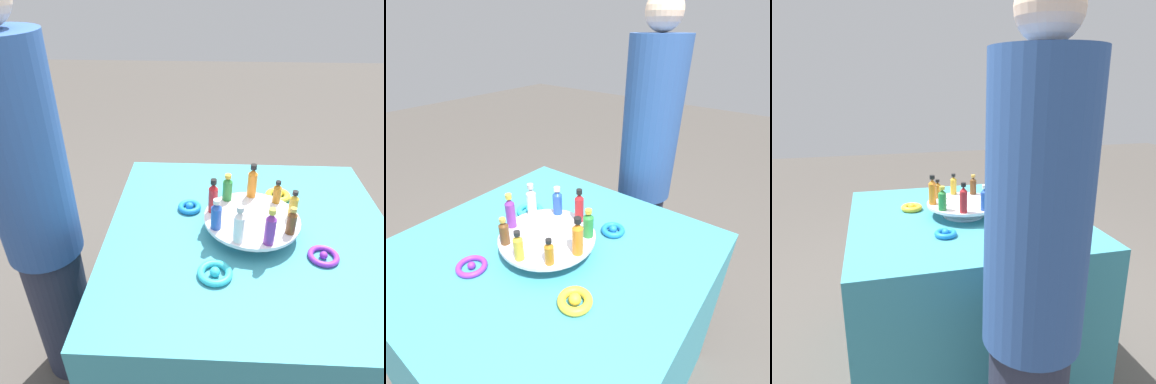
# 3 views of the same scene
# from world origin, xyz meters

# --- Properties ---
(ground_plane) EXTENTS (12.00, 12.00, 0.00)m
(ground_plane) POSITION_xyz_m (0.00, 0.00, 0.00)
(ground_plane) COLOR #4C4742
(party_table) EXTENTS (1.03, 1.03, 0.78)m
(party_table) POSITION_xyz_m (0.00, 0.00, 0.39)
(party_table) COLOR teal
(party_table) RESTS_ON ground_plane
(display_stand) EXTENTS (0.34, 0.34, 0.06)m
(display_stand) POSITION_xyz_m (0.00, 0.00, 0.83)
(display_stand) COLOR silver
(display_stand) RESTS_ON party_table
(bottle_red) EXTENTS (0.03, 0.03, 0.13)m
(bottle_red) POSITION_xyz_m (0.14, -0.03, 0.91)
(bottle_red) COLOR #B21E23
(bottle_red) RESTS_ON display_stand
(bottle_blue) EXTENTS (0.04, 0.04, 0.11)m
(bottle_blue) POSITION_xyz_m (0.13, 0.06, 0.90)
(bottle_blue) COLOR #234CAD
(bottle_blue) RESTS_ON display_stand
(bottle_clear) EXTENTS (0.04, 0.04, 0.13)m
(bottle_clear) POSITION_xyz_m (0.06, 0.13, 0.91)
(bottle_clear) COLOR silver
(bottle_clear) RESTS_ON display_stand
(bottle_purple) EXTENTS (0.03, 0.03, 0.13)m
(bottle_purple) POSITION_xyz_m (-0.04, 0.14, 0.91)
(bottle_purple) COLOR #702D93
(bottle_purple) RESTS_ON display_stand
(bottle_brown) EXTENTS (0.03, 0.03, 0.10)m
(bottle_brown) POSITION_xyz_m (-0.12, 0.08, 0.89)
(bottle_brown) COLOR brown
(bottle_brown) RESTS_ON display_stand
(bottle_gold) EXTENTS (0.03, 0.03, 0.10)m
(bottle_gold) POSITION_xyz_m (-0.14, -0.02, 0.89)
(bottle_gold) COLOR gold
(bottle_gold) RESTS_ON display_stand
(bottle_amber) EXTENTS (0.03, 0.03, 0.09)m
(bottle_amber) POSITION_xyz_m (-0.10, -0.10, 0.89)
(bottle_amber) COLOR #AD6B19
(bottle_amber) RESTS_ON display_stand
(bottle_orange) EXTENTS (0.04, 0.04, 0.13)m
(bottle_orange) POSITION_xyz_m (-0.01, -0.14, 0.91)
(bottle_orange) COLOR orange
(bottle_orange) RESTS_ON display_stand
(bottle_green) EXTENTS (0.04, 0.04, 0.11)m
(bottle_green) POSITION_xyz_m (0.08, -0.11, 0.89)
(bottle_green) COLOR #288438
(bottle_green) RESTS_ON display_stand
(ribbon_bow_blue) EXTENTS (0.09, 0.09, 0.03)m
(ribbon_bow_blue) POSITION_xyz_m (0.23, -0.13, 0.79)
(ribbon_bow_blue) COLOR blue
(ribbon_bow_blue) RESTS_ON party_table
(ribbon_bow_teal) EXTENTS (0.11, 0.11, 0.03)m
(ribbon_bow_teal) POSITION_xyz_m (0.13, 0.23, 0.79)
(ribbon_bow_teal) COLOR #2DB7CC
(ribbon_bow_teal) RESTS_ON party_table
(ribbon_bow_purple) EXTENTS (0.10, 0.10, 0.03)m
(ribbon_bow_purple) POSITION_xyz_m (-0.23, 0.13, 0.79)
(ribbon_bow_purple) COLOR purple
(ribbon_bow_purple) RESTS_ON party_table
(ribbon_bow_gold) EXTENTS (0.10, 0.10, 0.04)m
(ribbon_bow_gold) POSITION_xyz_m (-0.13, -0.23, 0.80)
(ribbon_bow_gold) COLOR gold
(ribbon_bow_gold) RESTS_ON party_table
(person_figure) EXTENTS (0.28, 0.28, 1.62)m
(person_figure) POSITION_xyz_m (0.77, 0.01, 0.82)
(person_figure) COLOR #282D42
(person_figure) RESTS_ON ground_plane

